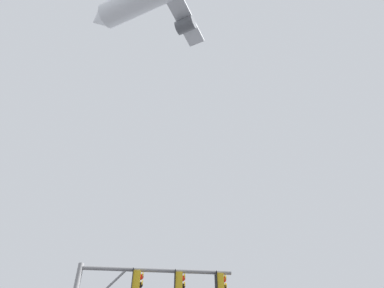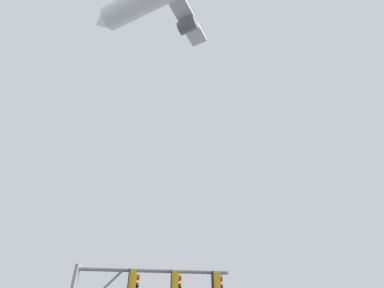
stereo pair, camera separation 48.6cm
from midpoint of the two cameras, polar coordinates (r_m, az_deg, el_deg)
name	(u,v)px [view 1 (the left image)]	position (r m, az deg, el deg)	size (l,w,h in m)	color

